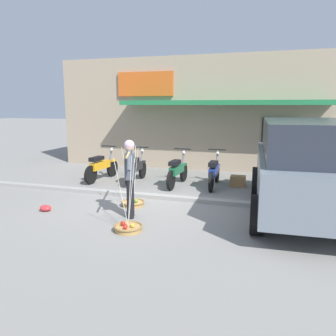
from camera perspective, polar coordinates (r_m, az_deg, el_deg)
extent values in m
plane|color=gray|center=(8.12, -3.88, -6.51)|extent=(90.00, 90.00, 0.00)
cube|color=gray|center=(8.74, -2.26, -4.90)|extent=(20.00, 0.24, 0.10)
cylinder|color=black|center=(7.16, -6.54, -5.36)|extent=(0.15, 0.15, 0.86)
cylinder|color=black|center=(7.33, -6.45, -4.96)|extent=(0.15, 0.15, 0.86)
cube|color=#474C56|center=(7.09, -6.61, 0.29)|extent=(0.30, 0.39, 0.54)
sphere|color=tan|center=(7.02, -6.68, 3.54)|extent=(0.21, 0.21, 0.21)
sphere|color=#D1A8CC|center=(7.02, -6.69, 3.95)|extent=(0.22, 0.22, 0.22)
cylinder|color=#474C56|center=(6.82, -6.77, 1.33)|extent=(0.20, 0.35, 0.43)
cylinder|color=#474C56|center=(7.29, -6.52, 1.95)|extent=(0.20, 0.35, 0.43)
cylinder|color=tan|center=(7.03, -6.67, 2.86)|extent=(0.59, 1.56, 0.04)
cylinder|color=#B2894C|center=(6.59, -6.88, -10.34)|extent=(0.53, 0.53, 0.09)
torus|color=olive|center=(6.57, -6.89, -9.93)|extent=(0.57, 0.57, 0.05)
sphere|color=red|center=(6.60, -7.76, -9.47)|extent=(0.10, 0.10, 0.10)
sphere|color=red|center=(6.64, -7.71, -9.41)|extent=(0.08, 0.08, 0.08)
sphere|color=red|center=(6.42, -7.38, -10.09)|extent=(0.08, 0.08, 0.08)
sphere|color=gold|center=(6.49, -6.17, -9.84)|extent=(0.09, 0.09, 0.09)
cylinder|color=silver|center=(6.47, -6.59, -3.98)|extent=(0.01, 0.25, 1.36)
cylinder|color=silver|center=(6.35, -8.11, -4.29)|extent=(0.22, 0.13, 1.36)
cylinder|color=silver|center=(6.27, -6.37, -4.45)|extent=(0.22, 0.13, 1.36)
cylinder|color=#B2894C|center=(8.14, -6.07, -6.18)|extent=(0.53, 0.53, 0.09)
torus|color=olive|center=(8.12, -6.08, -5.84)|extent=(0.57, 0.57, 0.05)
sphere|color=red|center=(8.28, -6.27, -5.25)|extent=(0.09, 0.09, 0.09)
sphere|color=#67A03D|center=(8.07, -5.55, -5.64)|extent=(0.09, 0.09, 0.09)
sphere|color=#67A03D|center=(8.10, -6.15, -5.63)|extent=(0.08, 0.08, 0.08)
sphere|color=#AC1F1B|center=(8.09, -6.44, -5.63)|extent=(0.09, 0.09, 0.09)
cylinder|color=silver|center=(8.07, -5.84, -1.01)|extent=(0.01, 0.25, 1.36)
cylinder|color=silver|center=(7.95, -7.04, -1.22)|extent=(0.22, 0.13, 1.36)
cylinder|color=silver|center=(7.86, -5.64, -1.32)|extent=(0.22, 0.13, 1.36)
cylinder|color=black|center=(11.49, -9.58, -0.01)|extent=(0.14, 0.59, 0.58)
cylinder|color=black|center=(10.49, -13.19, -1.18)|extent=(0.14, 0.59, 0.58)
cube|color=orange|center=(11.45, -9.62, 1.27)|extent=(0.17, 0.29, 0.06)
cube|color=orange|center=(10.86, -11.64, 0.48)|extent=(0.29, 0.92, 0.24)
cube|color=black|center=(10.68, -12.23, 1.58)|extent=(0.28, 0.58, 0.12)
cylinder|color=slate|center=(11.35, -9.91, 1.84)|extent=(0.09, 0.30, 0.76)
cylinder|color=black|center=(11.23, -10.19, 3.75)|extent=(0.54, 0.09, 0.04)
sphere|color=silver|center=(11.38, -9.73, 3.14)|extent=(0.11, 0.11, 0.11)
cylinder|color=black|center=(11.09, -4.41, -0.28)|extent=(0.11, 0.58, 0.58)
cylinder|color=black|center=(9.95, -6.65, -1.61)|extent=(0.11, 0.58, 0.58)
cube|color=black|center=(11.04, -4.43, 1.05)|extent=(0.15, 0.29, 0.06)
cube|color=black|center=(10.38, -5.68, 0.17)|extent=(0.25, 0.91, 0.24)
cube|color=black|center=(10.17, -6.04, 1.32)|extent=(0.25, 0.57, 0.12)
cylinder|color=slate|center=(10.93, -4.61, 1.63)|extent=(0.08, 0.30, 0.76)
cylinder|color=black|center=(10.80, -4.77, 3.61)|extent=(0.54, 0.06, 0.04)
sphere|color=silver|center=(10.97, -4.49, 2.98)|extent=(0.11, 0.11, 0.11)
cylinder|color=black|center=(10.63, 2.73, -0.74)|extent=(0.11, 0.58, 0.58)
cylinder|color=black|center=(9.48, 0.52, -2.15)|extent=(0.11, 0.58, 0.58)
cube|color=#19663D|center=(10.58, 2.74, 0.64)|extent=(0.15, 0.29, 0.06)
cube|color=#19663D|center=(9.92, 1.51, -0.28)|extent=(0.25, 0.91, 0.24)
cube|color=black|center=(9.71, 1.18, 0.92)|extent=(0.25, 0.57, 0.12)
cylinder|color=slate|center=(10.47, 2.58, 1.25)|extent=(0.08, 0.30, 0.76)
cylinder|color=black|center=(10.33, 2.47, 3.31)|extent=(0.54, 0.06, 0.04)
sphere|color=silver|center=(10.50, 2.72, 2.66)|extent=(0.11, 0.11, 0.11)
cylinder|color=black|center=(10.58, 8.46, -0.90)|extent=(0.09, 0.58, 0.58)
cylinder|color=black|center=(9.38, 7.46, -2.38)|extent=(0.09, 0.58, 0.58)
cube|color=navy|center=(10.53, 8.50, 0.49)|extent=(0.14, 0.28, 0.06)
cube|color=navy|center=(9.84, 7.94, -0.46)|extent=(0.21, 0.90, 0.24)
cube|color=black|center=(9.62, 7.83, 0.74)|extent=(0.23, 0.56, 0.12)
cylinder|color=slate|center=(10.42, 8.45, 1.09)|extent=(0.06, 0.30, 0.76)
cylinder|color=black|center=(10.28, 8.45, 3.16)|extent=(0.54, 0.04, 0.04)
sphere|color=silver|center=(10.45, 8.55, 2.51)|extent=(0.11, 0.11, 0.11)
cube|color=slate|center=(7.88, 22.20, -1.39)|extent=(2.07, 4.77, 0.96)
cube|color=#282D38|center=(7.61, 22.80, 4.73)|extent=(1.84, 3.73, 0.76)
cube|color=black|center=(10.26, 20.47, 0.38)|extent=(1.62, 0.16, 0.44)
cylinder|color=black|center=(9.33, 15.09, -2.17)|extent=(0.29, 0.77, 0.76)
cylinder|color=black|center=(9.55, 26.57, -2.67)|extent=(0.29, 0.77, 0.76)
cylinder|color=black|center=(6.52, 15.13, -7.76)|extent=(0.29, 0.77, 0.76)
cube|color=silver|center=(10.26, 20.42, -0.65)|extent=(0.44, 0.03, 0.12)
cube|color=tan|center=(14.67, 10.66, 9.38)|extent=(13.00, 5.00, 4.20)
cube|color=#237F47|center=(11.69, 9.06, 11.08)|extent=(7.15, 1.00, 0.16)
cube|color=#DB5B1E|center=(12.89, -3.95, 14.26)|extent=(2.20, 0.08, 0.90)
cube|color=black|center=(12.15, 18.33, 3.56)|extent=(1.10, 0.06, 2.00)
ellipsoid|color=red|center=(8.20, -20.37, -6.50)|extent=(0.28, 0.22, 0.14)
cube|color=olive|center=(10.17, 11.96, -2.24)|extent=(0.44, 0.36, 0.32)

